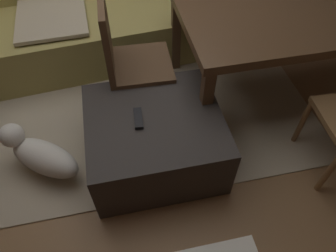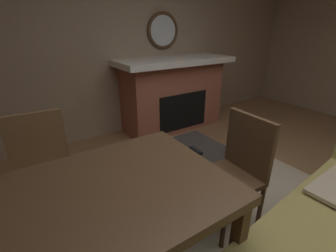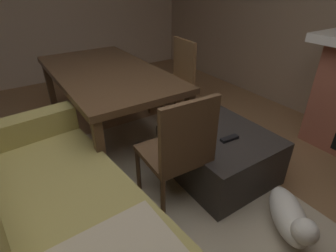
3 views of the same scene
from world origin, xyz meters
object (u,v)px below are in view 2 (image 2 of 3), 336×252
round_wall_mirror (163,31)px  dining_table (58,220)px  small_dog (242,157)px  ottoman_coffee_table (187,172)px  tv_remote (196,150)px  dining_chair_south (42,164)px  fireplace (173,94)px  dining_chair_west (237,166)px

round_wall_mirror → dining_table: round_wall_mirror is taller
dining_table → small_dog: dining_table is taller
ottoman_coffee_table → tv_remote: (-0.09, 0.01, 0.22)m
dining_chair_south → small_dog: bearing=167.5°
ottoman_coffee_table → tv_remote: bearing=176.4°
dining_chair_south → dining_table: bearing=89.6°
fireplace → dining_table: size_ratio=0.98×
fireplace → tv_remote: fireplace is taller
fireplace → tv_remote: bearing=63.3°
dining_table → round_wall_mirror: bearing=-132.3°
ottoman_coffee_table → tv_remote: 0.24m
fireplace → dining_chair_south: 2.29m
dining_chair_west → tv_remote: bearing=-89.7°
tv_remote → dining_table: bearing=24.6°
ottoman_coffee_table → dining_chair_south: (1.20, -0.38, 0.31)m
round_wall_mirror → dining_chair_west: size_ratio=0.58×
ottoman_coffee_table → round_wall_mirror: bearing=-115.4°
dining_chair_west → small_dog: dining_chair_west is taller
round_wall_mirror → tv_remote: size_ratio=3.39×
dining_chair_south → fireplace: bearing=-152.2°
ottoman_coffee_table → dining_chair_west: size_ratio=0.91×
fireplace → tv_remote: size_ratio=11.26×
dining_chair_south → round_wall_mirror: bearing=-146.2°
dining_chair_west → dining_chair_south: bearing=-34.2°
fireplace → small_dog: (0.07, 1.50, -0.40)m
dining_chair_south → dining_chair_west: size_ratio=1.00×
small_dog → ottoman_coffee_table: bearing=-4.2°
dining_chair_south → dining_chair_west: same height
tv_remote → dining_chair_west: dining_chair_west is taller
ottoman_coffee_table → small_dog: ottoman_coffee_table is taller
dining_table → dining_chair_west: 1.32m
tv_remote → dining_table: (1.30, 0.50, 0.24)m
ottoman_coffee_table → dining_chair_south: bearing=-17.4°
dining_table → dining_chair_south: bearing=-90.4°
round_wall_mirror → dining_chair_west: 2.55m
fireplace → small_dog: bearing=87.2°
dining_chair_west → ottoman_coffee_table: bearing=-79.2°
round_wall_mirror → dining_chair_south: 2.63m
ottoman_coffee_table → dining_chair_south: 1.30m
ottoman_coffee_table → dining_chair_west: (-0.10, 0.51, 0.31)m
ottoman_coffee_table → dining_table: (1.21, 0.50, 0.46)m
round_wall_mirror → dining_chair_west: (0.73, 2.24, -0.97)m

